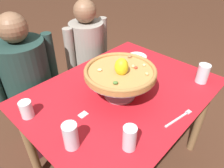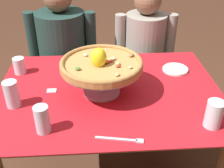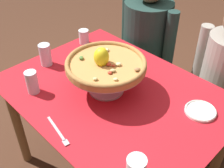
% 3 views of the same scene
% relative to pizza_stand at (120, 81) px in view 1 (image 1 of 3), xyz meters
% --- Properties ---
extents(ground_plane, '(14.00, 14.00, 0.00)m').
position_rel_pizza_stand_xyz_m(ground_plane, '(0.04, 0.02, -0.85)').
color(ground_plane, '#4C2D1E').
extents(dining_table, '(1.21, 0.91, 0.74)m').
position_rel_pizza_stand_xyz_m(dining_table, '(0.04, 0.02, -0.22)').
color(dining_table, olive).
rests_on(dining_table, ground).
extents(pizza_stand, '(0.41, 0.41, 0.15)m').
position_rel_pizza_stand_xyz_m(pizza_stand, '(0.00, 0.00, 0.00)').
color(pizza_stand, '#B7B7C1').
rests_on(pizza_stand, dining_table).
extents(pizza, '(0.42, 0.42, 0.12)m').
position_rel_pizza_stand_xyz_m(pizza, '(-0.00, -0.00, 0.07)').
color(pizza, '#BC8447').
rests_on(pizza, pizza_stand).
extents(water_glass_front_right, '(0.08, 0.08, 0.13)m').
position_rel_pizza_stand_xyz_m(water_glass_front_right, '(0.49, -0.30, -0.05)').
color(water_glass_front_right, silver).
rests_on(water_glass_front_right, dining_table).
extents(water_glass_side_left, '(0.07, 0.07, 0.14)m').
position_rel_pizza_stand_xyz_m(water_glass_side_left, '(-0.44, -0.09, -0.05)').
color(water_glass_side_left, silver).
rests_on(water_glass_side_left, dining_table).
extents(water_glass_back_left, '(0.07, 0.07, 0.10)m').
position_rel_pizza_stand_xyz_m(water_glass_back_left, '(-0.48, 0.25, -0.07)').
color(water_glass_back_left, silver).
rests_on(water_glass_back_left, dining_table).
extents(water_glass_front_left, '(0.07, 0.07, 0.13)m').
position_rel_pizza_stand_xyz_m(water_glass_front_left, '(-0.27, -0.29, -0.05)').
color(water_glass_front_left, silver).
rests_on(water_glass_front_left, dining_table).
extents(side_plate, '(0.16, 0.16, 0.02)m').
position_rel_pizza_stand_xyz_m(side_plate, '(0.46, 0.22, -0.10)').
color(side_plate, white).
rests_on(side_plate, dining_table).
extents(dinner_fork, '(0.21, 0.06, 0.01)m').
position_rel_pizza_stand_xyz_m(dinner_fork, '(0.07, -0.37, -0.10)').
color(dinner_fork, '#B7B7C1').
rests_on(dinner_fork, dining_table).
extents(sugar_packet, '(0.05, 0.04, 0.00)m').
position_rel_pizza_stand_xyz_m(sugar_packet, '(-0.27, 0.03, -0.11)').
color(sugar_packet, white).
rests_on(sugar_packet, dining_table).
extents(diner_left, '(0.51, 0.37, 1.17)m').
position_rel_pizza_stand_xyz_m(diner_left, '(-0.27, 0.67, -0.28)').
color(diner_left, maroon).
rests_on(diner_left, ground).
extents(diner_right, '(0.46, 0.33, 1.13)m').
position_rel_pizza_stand_xyz_m(diner_right, '(0.35, 0.70, -0.32)').
color(diner_right, black).
rests_on(diner_right, ground).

